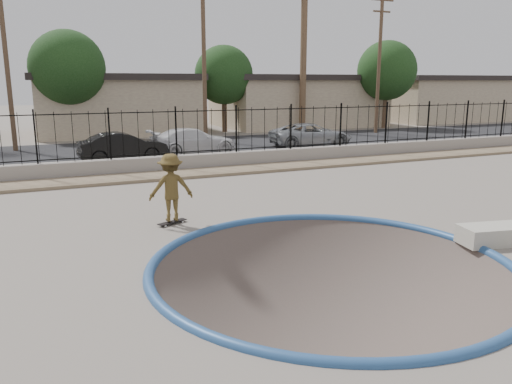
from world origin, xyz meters
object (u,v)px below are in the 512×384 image
Objects in this scene: skateboard at (172,222)px; car_c at (193,141)px; concrete_ledge at (497,235)px; car_d at (311,135)px; skater at (171,191)px; car_b at (123,147)px.

car_c is at bearing 47.04° from skateboard.
skateboard is 0.50× the size of concrete_ledge.
concrete_ledge is at bearing 168.50° from car_d.
skater is 0.77m from skateboard.
car_b is at bearing 100.96° from car_c.
car_c is at bearing -78.02° from car_b.
skateboard is at bearing 173.62° from car_b.
car_c reaches higher than skateboard.
skater is 0.37× the size of car_d.
car_c is 6.56m from car_d.
concrete_ledge is at bearing -162.84° from car_b.
car_b reaches higher than car_c.
concrete_ledge is 15.71m from car_b.
car_b is at bearing -88.30° from skater.
car_d is (10.49, 11.51, 0.59)m from skateboard.
car_c reaches higher than concrete_ledge.
car_c is at bearing -104.60° from skater.
skater is at bearing 144.79° from concrete_ledge.
skater reaches higher than car_d.
concrete_ledge is 0.38× the size of car_c.
car_d is (4.43, 15.79, 0.45)m from concrete_ledge.
concrete_ledge is (6.07, -4.28, -0.62)m from skater.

